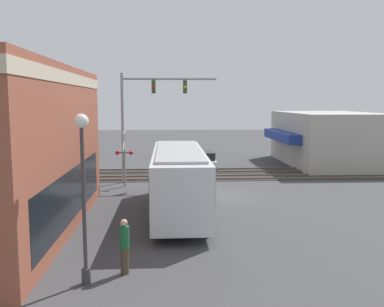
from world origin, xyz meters
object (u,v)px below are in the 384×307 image
object	(u,v)px
streetlamp	(83,185)
pedestrian_near_bus	(210,186)
crossing_signal	(124,153)
parked_car_silver	(173,150)
city_bus	(179,178)
parked_car_white	(204,160)
pedestrian_by_lamp	(124,246)

from	to	relation	value
streetlamp	pedestrian_near_bus	xyz separation A→B (m)	(10.53, -4.94, -2.23)
pedestrian_near_bus	crossing_signal	bearing A→B (deg)	47.22
streetlamp	parked_car_silver	world-z (taller)	streetlamp
city_bus	parked_car_white	distance (m)	15.20
crossing_signal	parked_car_white	size ratio (longest dim) A/B	0.81
streetlamp	parked_car_silver	xyz separation A→B (m)	(31.01, -3.15, -2.47)
pedestrian_by_lamp	streetlamp	bearing A→B (deg)	121.98
crossing_signal	parked_car_silver	world-z (taller)	crossing_signal
parked_car_white	pedestrian_near_bus	world-z (taller)	pedestrian_near_bus
crossing_signal	parked_car_white	bearing A→B (deg)	-37.35
city_bus	pedestrian_by_lamp	size ratio (longest dim) A/B	5.72
pedestrian_near_bus	pedestrian_by_lamp	world-z (taller)	pedestrian_by_lamp
parked_car_white	parked_car_silver	world-z (taller)	parked_car_silver
crossing_signal	parked_car_silver	distance (m)	16.09
streetlamp	parked_car_silver	size ratio (longest dim) A/B	1.19
crossing_signal	pedestrian_by_lamp	bearing A→B (deg)	-174.46
parked_car_white	crossing_signal	bearing A→B (deg)	142.65
pedestrian_near_bus	pedestrian_by_lamp	bearing A→B (deg)	158.83
parked_car_white	parked_car_silver	bearing A→B (deg)	18.58
crossing_signal	pedestrian_near_bus	world-z (taller)	crossing_signal
pedestrian_by_lamp	parked_car_white	bearing A→B (deg)	-11.55
parked_car_white	parked_car_silver	distance (m)	8.16
city_bus	pedestrian_by_lamp	world-z (taller)	city_bus
city_bus	parked_car_white	xyz separation A→B (m)	(14.93, -2.60, -1.15)
streetlamp	pedestrian_by_lamp	distance (m)	2.59
city_bus	parked_car_silver	xyz separation A→B (m)	(22.67, -0.00, -1.13)
crossing_signal	streetlamp	world-z (taller)	streetlamp
streetlamp	pedestrian_near_bus	world-z (taller)	streetlamp
streetlamp	pedestrian_by_lamp	bearing A→B (deg)	-58.02
city_bus	crossing_signal	world-z (taller)	crossing_signal
pedestrian_near_bus	pedestrian_by_lamp	distance (m)	10.54
city_bus	pedestrian_near_bus	world-z (taller)	city_bus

